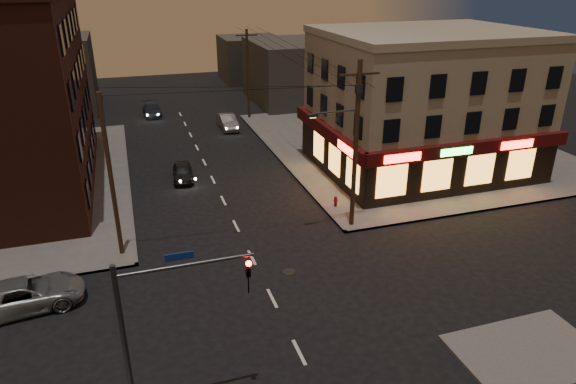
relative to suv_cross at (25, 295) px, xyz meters
name	(u,v)px	position (x,y,z in m)	size (l,w,h in m)	color
ground	(272,298)	(11.16, -2.83, -0.73)	(120.00, 120.00, 0.00)	black
sidewalk_ne	(404,144)	(29.16, 16.17, -0.66)	(24.00, 28.00, 0.15)	#514F4C
pizza_building	(423,102)	(27.09, 10.59, 4.61)	(15.85, 12.85, 10.50)	tan
bg_building_ne_a	(295,72)	(25.16, 35.17, 2.77)	(10.00, 12.00, 7.00)	#3F3D3A
bg_building_nw	(51,75)	(-1.84, 39.17, 3.27)	(9.00, 10.00, 8.00)	#3F3D3A
bg_building_ne_b	(250,59)	(23.16, 49.17, 2.27)	(8.00, 8.00, 6.00)	#3F3D3A
utility_pole_main	(354,137)	(17.84, 2.97, 5.03)	(4.20, 0.44, 10.00)	#382619
utility_pole_far	(248,75)	(17.96, 29.17, 3.92)	(0.26, 0.26, 9.00)	#382619
utility_pole_west	(111,178)	(4.36, 3.67, 3.92)	(0.24, 0.24, 9.00)	#382619
traffic_signal	(155,320)	(5.59, -8.44, 3.42)	(4.49, 0.32, 6.47)	#333538
suv_cross	(25,295)	(0.00, 0.00, 0.00)	(2.43, 5.27, 1.46)	gray
sedan_near	(183,172)	(9.03, 13.84, -0.11)	(1.47, 3.66, 1.25)	black
sedan_mid	(228,122)	(15.01, 26.13, -0.02)	(1.50, 4.32, 1.42)	#625F5B
sedan_far	(152,110)	(8.20, 33.52, -0.09)	(1.80, 4.42, 1.28)	#1B2436
fire_hydrant	(336,201)	(18.04, 5.68, -0.19)	(0.33, 0.33, 0.71)	maroon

